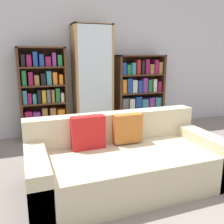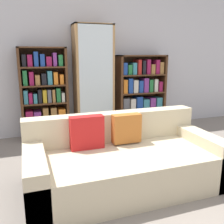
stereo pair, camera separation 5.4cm
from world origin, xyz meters
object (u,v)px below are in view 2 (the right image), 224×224
(bookshelf_left, at_px, (44,96))
(bookshelf_right, at_px, (140,93))
(couch, at_px, (123,162))
(wine_bottle, at_px, (132,127))
(display_cabinet, at_px, (93,81))

(bookshelf_left, xyz_separation_m, bookshelf_right, (1.76, -0.00, -0.05))
(bookshelf_left, bearing_deg, couch, -71.06)
(bookshelf_left, height_order, bookshelf_right, bookshelf_left)
(wine_bottle, bearing_deg, display_cabinet, 147.44)
(couch, xyz_separation_m, wine_bottle, (0.77, 1.51, -0.10))
(couch, bearing_deg, bookshelf_right, 59.70)
(couch, relative_size, wine_bottle, 5.36)
(bookshelf_right, bearing_deg, wine_bottle, -131.49)
(bookshelf_left, relative_size, wine_bottle, 3.95)
(bookshelf_left, bearing_deg, display_cabinet, -1.10)
(display_cabinet, xyz_separation_m, wine_bottle, (0.58, -0.37, -0.78))
(bookshelf_right, bearing_deg, display_cabinet, -179.02)
(couch, relative_size, bookshelf_left, 1.36)
(couch, height_order, bookshelf_right, bookshelf_right)
(bookshelf_left, height_order, wine_bottle, bookshelf_left)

